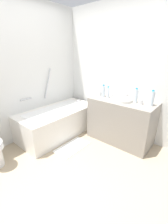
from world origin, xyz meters
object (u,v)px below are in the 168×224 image
water_bottle_1 (108,92)px  drinking_glass_1 (141,102)px  bath_mat (72,147)px  drinking_glass_2 (112,96)px  water_bottle_3 (103,91)px  drinking_glass_0 (100,94)px  bathtub (58,121)px  sink_faucet (127,97)px  water_bottle_0 (152,98)px  sink_basin (122,100)px  water_bottle_2 (136,96)px

water_bottle_1 → drinking_glass_1: (0.01, -0.63, -0.06)m
bath_mat → drinking_glass_2: bearing=-20.6°
water_bottle_3 → water_bottle_1: bearing=-80.5°
water_bottle_1 → drinking_glass_1: 0.64m
water_bottle_3 → drinking_glass_0: (0.00, 0.08, -0.06)m
bathtub → water_bottle_1: size_ratio=7.59×
sink_faucet → drinking_glass_0: 0.53m
bathtub → bath_mat: 0.69m
water_bottle_0 → drinking_glass_0: size_ratio=2.70×
sink_basin → drinking_glass_0: (0.02, 0.49, 0.03)m
water_bottle_0 → bath_mat: bearing=129.5°
bathtub → drinking_glass_0: size_ratio=16.99×
sink_faucet → water_bottle_1: size_ratio=0.70×
sink_faucet → water_bottle_2: (-0.15, -0.22, 0.09)m
drinking_glass_0 → sink_basin: bearing=-91.9°
sink_basin → water_bottle_1: size_ratio=1.66×
water_bottle_3 → drinking_glass_1: size_ratio=2.96×
bathtub → water_bottle_3: bearing=-50.9°
sink_faucet → bath_mat: 1.40m
water_bottle_3 → drinking_glass_1: (0.03, -0.73, -0.07)m
water_bottle_0 → water_bottle_3: 0.90m
sink_faucet → bath_mat: size_ratio=0.23×
sink_faucet → water_bottle_3: size_ratio=0.64×
drinking_glass_2 → drinking_glass_1: bearing=-88.8°
water_bottle_0 → bath_mat: 1.62m
sink_basin → water_bottle_1: (0.03, 0.31, 0.08)m
water_bottle_0 → drinking_glass_2: size_ratio=3.44×
bath_mat → water_bottle_3: bearing=-8.7°
bathtub → water_bottle_1: 1.20m
drinking_glass_0 → drinking_glass_1: 0.82m
bathtub → bath_mat: bathtub is taller
sink_basin → drinking_glass_0: size_ratio=3.72×
sink_basin → bath_mat: 1.26m
water_bottle_2 → water_bottle_3: size_ratio=1.08×
drinking_glass_1 → water_bottle_1: bearing=91.1°
water_bottle_1 → water_bottle_2: bearing=-86.6°
bathtub → sink_basin: (0.57, -1.13, 0.56)m
sink_basin → drinking_glass_1: (0.04, -0.32, 0.02)m
sink_faucet → sink_basin: bearing=180.0°
sink_basin → drinking_glass_1: bearing=-82.2°
sink_basin → drinking_glass_2: (0.03, 0.23, 0.02)m
sink_faucet → drinking_glass_1: sink_faucet is taller
water_bottle_1 → drinking_glass_0: size_ratio=2.24×
sink_faucet → drinking_glass_2: size_ratio=2.01×
sink_basin → water_bottle_1: bearing=84.1°
water_bottle_2 → water_bottle_1: bearing=93.4°
sink_basin → water_bottle_0: bearing=-81.3°
water_bottle_3 → bathtub: bearing=129.1°
water_bottle_0 → drinking_glass_1: (-0.03, 0.16, -0.08)m
sink_basin → drinking_glass_0: 0.50m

